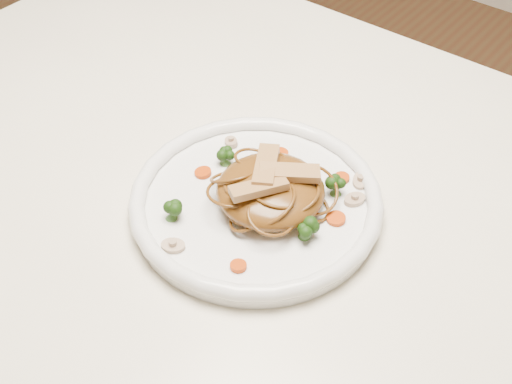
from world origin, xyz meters
The scene contains 19 objects.
table centered at (0.00, 0.00, 0.65)m, with size 1.20×0.80×0.75m.
plate centered at (0.05, -0.06, 0.76)m, with size 0.30×0.30×0.02m, color white.
noodle_mound centered at (0.06, -0.05, 0.79)m, with size 0.13×0.13×0.04m, color brown.
chicken_a centered at (0.08, -0.04, 0.81)m, with size 0.07×0.02×0.01m, color tan.
chicken_b centered at (0.05, -0.05, 0.81)m, with size 0.07×0.02×0.01m, color tan.
chicken_c centered at (0.07, -0.08, 0.81)m, with size 0.07×0.02×0.01m, color tan.
broccoli_0 centered at (0.12, 0.01, 0.78)m, with size 0.02×0.02×0.03m, color #1A3C0C, non-canonical shape.
broccoli_1 centered at (-0.02, -0.03, 0.78)m, with size 0.02×0.02×0.03m, color #1A3C0C, non-canonical shape.
broccoli_2 centered at (-0.01, -0.15, 0.78)m, with size 0.02×0.02×0.03m, color #1A3C0C, non-canonical shape.
broccoli_3 centered at (0.13, -0.08, 0.78)m, with size 0.02×0.02×0.03m, color #1A3C0C, non-canonical shape.
carrot_0 centered at (0.11, 0.03, 0.77)m, with size 0.02×0.02×0.01m, color #BF4307.
carrot_1 centered at (-0.03, -0.07, 0.77)m, with size 0.02×0.02×0.01m, color #BF4307.
carrot_2 centered at (0.14, -0.03, 0.77)m, with size 0.02×0.02×0.01m, color #BF4307.
carrot_3 centered at (0.02, 0.02, 0.77)m, with size 0.02×0.02×0.01m, color #BF4307.
carrot_4 centered at (0.10, -0.16, 0.77)m, with size 0.02×0.02×0.01m, color #BF4307.
mushroom_0 centered at (0.02, -0.18, 0.77)m, with size 0.03×0.03×0.01m, color #BEAA8E.
mushroom_1 centered at (0.14, 0.01, 0.77)m, with size 0.03×0.03×0.01m, color #BEAA8E.
mushroom_2 centered at (-0.04, 0.00, 0.77)m, with size 0.02×0.02×0.01m, color #BEAA8E.
mushroom_3 centered at (0.13, 0.04, 0.77)m, with size 0.03×0.03×0.01m, color #BEAA8E.
Camera 1 is at (0.39, -0.50, 1.33)m, focal length 46.49 mm.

